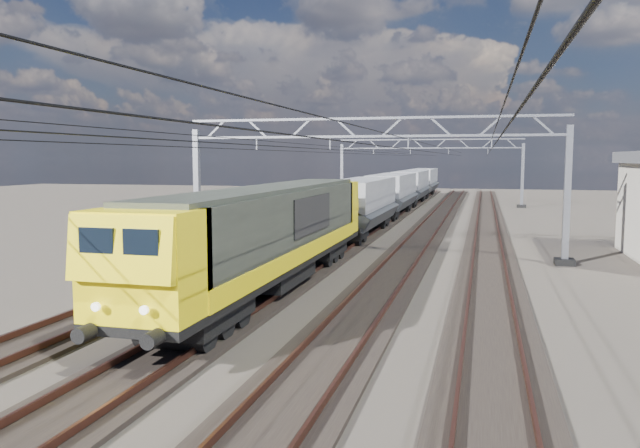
% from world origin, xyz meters
% --- Properties ---
extents(ground, '(160.00, 160.00, 0.00)m').
position_xyz_m(ground, '(0.00, 0.00, 0.00)').
color(ground, '#2C2521').
rests_on(ground, ground).
extents(track_outer_west, '(2.60, 140.00, 0.30)m').
position_xyz_m(track_outer_west, '(-6.00, 0.00, 0.07)').
color(track_outer_west, black).
rests_on(track_outer_west, ground).
extents(track_loco, '(2.60, 140.00, 0.30)m').
position_xyz_m(track_loco, '(-2.00, 0.00, 0.07)').
color(track_loco, black).
rests_on(track_loco, ground).
extents(track_inner_east, '(2.60, 140.00, 0.30)m').
position_xyz_m(track_inner_east, '(2.00, 0.00, 0.07)').
color(track_inner_east, black).
rests_on(track_inner_east, ground).
extents(track_outer_east, '(2.60, 140.00, 0.30)m').
position_xyz_m(track_outer_east, '(6.00, 0.00, 0.07)').
color(track_outer_east, black).
rests_on(track_outer_east, ground).
extents(catenary_gantry_mid, '(19.90, 0.90, 7.11)m').
position_xyz_m(catenary_gantry_mid, '(0.00, 4.00, 3.91)').
color(catenary_gantry_mid, gray).
rests_on(catenary_gantry_mid, ground).
extents(catenary_gantry_far, '(19.90, 0.90, 7.11)m').
position_xyz_m(catenary_gantry_far, '(0.00, 40.00, 3.91)').
color(catenary_gantry_far, gray).
rests_on(catenary_gantry_far, ground).
extents(overhead_wires, '(12.03, 140.00, 0.53)m').
position_xyz_m(overhead_wires, '(0.00, 8.00, 5.75)').
color(overhead_wires, black).
rests_on(overhead_wires, ground).
extents(locomotive, '(2.76, 21.10, 3.62)m').
position_xyz_m(locomotive, '(-2.00, -5.19, 2.33)').
color(locomotive, black).
rests_on(locomotive, ground).
extents(hopper_wagon_lead, '(3.38, 13.00, 3.25)m').
position_xyz_m(hopper_wagon_lead, '(-2.00, 12.50, 2.23)').
color(hopper_wagon_lead, black).
rests_on(hopper_wagon_lead, ground).
extents(hopper_wagon_mid, '(3.38, 13.00, 3.25)m').
position_xyz_m(hopper_wagon_mid, '(-2.00, 26.70, 2.23)').
color(hopper_wagon_mid, black).
rests_on(hopper_wagon_mid, ground).
extents(hopper_wagon_third, '(3.38, 13.00, 3.25)m').
position_xyz_m(hopper_wagon_third, '(-2.00, 40.90, 2.23)').
color(hopper_wagon_third, black).
rests_on(hopper_wagon_third, ground).
extents(hopper_wagon_fourth, '(3.38, 13.00, 3.25)m').
position_xyz_m(hopper_wagon_fourth, '(-2.00, 55.10, 2.23)').
color(hopper_wagon_fourth, black).
rests_on(hopper_wagon_fourth, ground).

